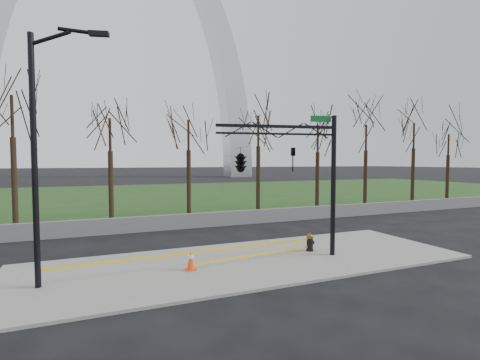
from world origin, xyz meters
name	(u,v)px	position (x,y,z in m)	size (l,w,h in m)	color
ground	(249,263)	(0.00, 0.00, 0.00)	(500.00, 500.00, 0.00)	black
sidewalk	(249,261)	(0.00, 0.00, 0.05)	(18.00, 6.00, 0.10)	slate
grass_strip	(148,195)	(0.00, 30.00, 0.03)	(120.00, 40.00, 0.06)	#1C3C15
guardrail	(196,220)	(0.00, 8.00, 0.45)	(60.00, 0.30, 0.90)	#59595B
gateway_arch	(120,41)	(0.00, 75.00, 32.50)	(66.00, 6.00, 65.00)	#BABCC1
tree_row	(225,159)	(3.34, 12.00, 4.26)	(52.69, 4.00, 8.53)	black
fire_hydrant	(310,242)	(3.11, 0.30, 0.48)	(0.50, 0.36, 0.82)	black
traffic_cone	(191,260)	(-2.49, -0.35, 0.45)	(0.38, 0.38, 0.71)	#EE440C
street_light	(42,141)	(-7.17, -0.27, 4.69)	(2.34, 0.80, 8.21)	black
traffic_signal_mast	(259,160)	(0.46, 0.02, 4.15)	(5.02, 2.54, 6.00)	black
caution_tape	(219,253)	(-1.29, 0.02, 0.52)	(10.49, 0.64, 0.42)	yellow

